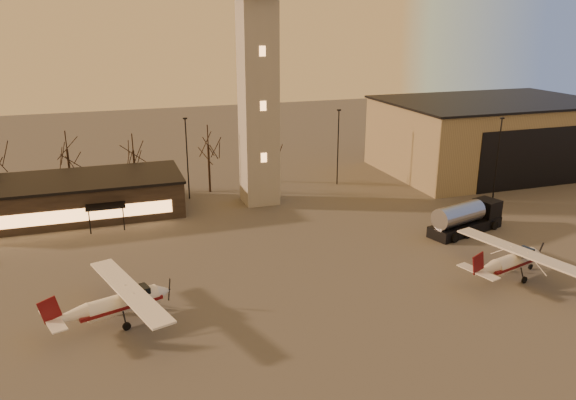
% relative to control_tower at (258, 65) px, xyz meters
% --- Properties ---
extents(ground, '(220.00, 220.00, 0.00)m').
position_rel_control_tower_xyz_m(ground, '(0.00, -30.00, -16.33)').
color(ground, '#464441').
rests_on(ground, ground).
extents(control_tower, '(6.80, 6.80, 32.60)m').
position_rel_control_tower_xyz_m(control_tower, '(0.00, 0.00, 0.00)').
color(control_tower, gray).
rests_on(control_tower, ground).
extents(hangar, '(30.60, 20.60, 10.30)m').
position_rel_control_tower_xyz_m(hangar, '(36.00, 3.98, -11.17)').
color(hangar, '#897D5A').
rests_on(hangar, ground).
extents(terminal, '(25.40, 12.20, 4.30)m').
position_rel_control_tower_xyz_m(terminal, '(-21.99, 1.98, -14.17)').
color(terminal, black).
rests_on(terminal, ground).
extents(light_poles, '(58.50, 12.25, 10.14)m').
position_rel_control_tower_xyz_m(light_poles, '(0.50, 1.00, -10.92)').
color(light_poles, black).
rests_on(light_poles, ground).
extents(tree_row, '(37.20, 9.20, 8.80)m').
position_rel_control_tower_xyz_m(tree_row, '(-13.70, 9.16, -10.39)').
color(tree_row, black).
rests_on(tree_row, ground).
extents(cessna_front, '(9.86, 12.28, 3.40)m').
position_rel_control_tower_xyz_m(cessna_front, '(15.30, -27.14, -15.16)').
color(cessna_front, silver).
rests_on(cessna_front, ground).
extents(cessna_rear, '(10.13, 12.48, 3.48)m').
position_rel_control_tower_xyz_m(cessna_rear, '(-17.24, -24.12, -15.14)').
color(cessna_rear, white).
rests_on(cessna_rear, ground).
extents(fuel_truck, '(9.29, 4.87, 3.31)m').
position_rel_control_tower_xyz_m(fuel_truck, '(17.59, -16.80, -15.02)').
color(fuel_truck, black).
rests_on(fuel_truck, ground).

